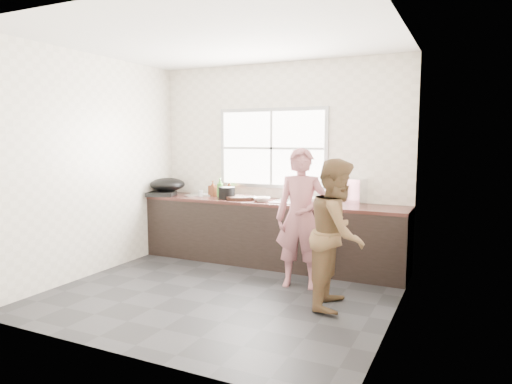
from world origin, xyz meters
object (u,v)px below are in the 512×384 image
at_px(woman, 301,223).
at_px(plate_food, 208,195).
at_px(wok, 168,184).
at_px(pot_lid_left, 193,195).
at_px(bottle_green, 220,187).
at_px(black_pot, 227,193).
at_px(cutting_board, 241,198).
at_px(burner, 161,194).
at_px(dish_rack, 348,191).
at_px(bowl_held, 300,203).
at_px(pot_lid_right, 197,194).
at_px(person_side, 337,233).
at_px(bottle_brown_tall, 213,189).
at_px(bottle_brown_short, 229,190).
at_px(glass_jar, 201,193).
at_px(bowl_crabs, 306,201).
at_px(bowl_mince, 262,199).

relative_size(woman, plate_food, 5.99).
height_order(wok, pot_lid_left, wok).
xyz_separation_m(woman, bottle_green, (-1.50, 0.79, 0.25)).
height_order(black_pot, wok, wok).
xyz_separation_m(cutting_board, bottle_green, (-0.39, 0.09, 0.11)).
distance_m(woman, burner, 2.41).
distance_m(plate_food, dish_rack, 2.05).
relative_size(bowl_held, pot_lid_right, 0.81).
distance_m(person_side, bottle_brown_tall, 2.51).
xyz_separation_m(person_side, bottle_brown_short, (-1.93, 1.27, 0.21)).
xyz_separation_m(bowl_held, pot_lid_right, (-1.79, 0.44, -0.02)).
height_order(person_side, pot_lid_right, person_side).
xyz_separation_m(plate_food, glass_jar, (-0.03, -0.15, 0.04)).
distance_m(bowl_crabs, pot_lid_right, 1.85).
xyz_separation_m(wok, pot_lid_right, (0.32, 0.30, -0.15)).
bearing_deg(pot_lid_right, burner, -132.27).
distance_m(black_pot, glass_jar, 0.46).
height_order(woman, black_pot, woman).
distance_m(cutting_board, burner, 1.24).
relative_size(plate_food, dish_rack, 0.58).
bearing_deg(pot_lid_right, bowl_mince, -15.05).
bearing_deg(bottle_green, wok, -169.63).
xyz_separation_m(plate_food, pot_lid_left, (-0.16, -0.13, -0.00)).
bearing_deg(bowl_held, person_side, -51.68).
relative_size(woman, bowl_held, 8.33).
height_order(bottle_green, bottle_brown_short, bottle_green).
bearing_deg(wok, bottle_brown_tall, 14.50).
relative_size(bowl_mince, bottle_brown_tall, 1.11).
distance_m(glass_jar, dish_rack, 2.09).
relative_size(person_side, glass_jar, 16.33).
distance_m(person_side, pot_lid_left, 2.70).
distance_m(cutting_board, bowl_held, 0.94).
xyz_separation_m(woman, dish_rack, (0.30, 0.94, 0.28)).
bearing_deg(bottle_brown_tall, cutting_board, -12.90).
relative_size(glass_jar, burner, 0.24).
height_order(woman, glass_jar, woman).
bearing_deg(bowl_crabs, glass_jar, 177.94).
bearing_deg(plate_food, bottle_brown_short, 0.13).
bearing_deg(bottle_green, pot_lid_right, 162.67).
bearing_deg(dish_rack, black_pot, -160.18).
relative_size(pot_lid_left, pot_lid_right, 1.20).
distance_m(cutting_board, bowl_mince, 0.36).
xyz_separation_m(bowl_crabs, pot_lid_right, (-1.82, 0.30, -0.03)).
height_order(black_pot, burner, black_pot).
relative_size(bottle_green, pot_lid_right, 1.22).
bearing_deg(pot_lid_left, woman, -20.55).
relative_size(bowl_crabs, burner, 0.55).
xyz_separation_m(bottle_green, glass_jar, (-0.27, -0.09, -0.09)).
distance_m(person_side, plate_food, 2.61).
bearing_deg(glass_jar, bottle_green, 18.07).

